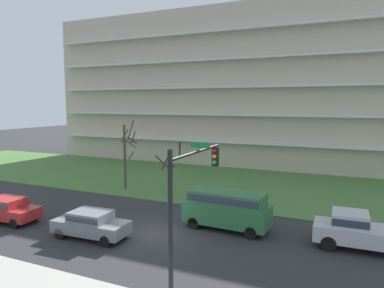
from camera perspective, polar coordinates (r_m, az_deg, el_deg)
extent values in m
plane|color=#2D2D30|center=(21.66, -6.39, -14.20)|extent=(160.00, 160.00, 0.00)
cube|color=#477238|center=(33.95, 5.69, -6.40)|extent=(80.00, 16.00, 0.08)
cube|color=beige|center=(46.12, 11.17, 8.80)|extent=(54.42, 10.99, 19.02)
cube|color=silver|center=(40.57, 9.09, 0.18)|extent=(52.24, 0.90, 0.24)
cube|color=silver|center=(40.34, 9.18, 4.66)|extent=(52.24, 0.90, 0.24)
cube|color=silver|center=(40.35, 9.26, 9.16)|extent=(52.24, 0.90, 0.24)
cube|color=silver|center=(40.62, 9.35, 13.63)|extent=(52.24, 0.90, 0.24)
cube|color=silver|center=(41.13, 9.44, 18.02)|extent=(52.24, 0.90, 0.24)
cylinder|color=brown|center=(31.83, -10.82, -2.11)|extent=(0.22, 0.22, 5.80)
cylinder|color=brown|center=(31.81, -9.88, 2.25)|extent=(1.17, 0.80, 1.79)
cylinder|color=brown|center=(31.24, -9.69, 0.67)|extent=(0.18, 1.58, 0.81)
cylinder|color=brown|center=(32.01, -9.83, -1.89)|extent=(1.04, 0.81, 0.82)
cylinder|color=brown|center=(31.11, -10.17, 0.24)|extent=(0.58, 1.35, 1.04)
cylinder|color=brown|center=(31.93, -10.82, 1.33)|extent=(0.71, 0.42, 1.24)
cylinder|color=brown|center=(31.78, -9.48, 1.10)|extent=(1.26, 1.22, 1.26)
cylinder|color=#423023|center=(29.26, -3.66, -5.02)|extent=(0.28, 0.28, 3.54)
cylinder|color=#423023|center=(28.92, -2.00, -0.87)|extent=(0.94, 1.65, 1.45)
cylinder|color=#423023|center=(29.27, -3.17, -3.91)|extent=(0.59, 0.50, 0.66)
cylinder|color=#423023|center=(28.36, -4.52, -3.27)|extent=(1.74, 0.20, 1.38)
cylinder|color=#423023|center=(29.38, -4.29, -2.91)|extent=(0.42, 0.98, 1.25)
cube|color=#2D6B3D|center=(22.02, 5.63, -11.12)|extent=(5.30, 2.27, 1.25)
cube|color=#2D6B3D|center=(21.73, 5.66, -8.60)|extent=(4.69, 2.08, 0.75)
cube|color=#2D3847|center=(21.73, 5.66, -8.60)|extent=(4.60, 2.12, 0.41)
cylinder|color=black|center=(22.15, 0.25, -12.68)|extent=(0.73, 0.26, 0.72)
cylinder|color=black|center=(23.67, 2.23, -11.40)|extent=(0.73, 0.26, 0.72)
cylinder|color=black|center=(20.86, 9.49, -14.02)|extent=(0.73, 0.26, 0.72)
cylinder|color=black|center=(22.47, 10.90, -12.52)|extent=(0.73, 0.26, 0.72)
cube|color=#B22828|center=(26.29, -27.82, -9.63)|extent=(4.48, 2.01, 0.70)
cube|color=#B22828|center=(26.12, -27.90, -8.31)|extent=(2.28, 1.76, 0.55)
cube|color=#2D3847|center=(26.12, -27.90, -8.31)|extent=(2.24, 1.79, 0.30)
cylinder|color=black|center=(25.79, -24.15, -10.55)|extent=(0.65, 0.25, 0.64)
cylinder|color=black|center=(24.77, -26.79, -11.39)|extent=(0.65, 0.25, 0.64)
cylinder|color=black|center=(28.01, -28.65, -9.44)|extent=(0.65, 0.25, 0.64)
cube|color=slate|center=(21.48, -16.03, -12.70)|extent=(4.47, 1.98, 0.70)
cube|color=slate|center=(21.28, -16.08, -11.11)|extent=(2.27, 1.75, 0.55)
cube|color=#2D3847|center=(21.28, -16.08, -11.11)|extent=(2.22, 1.78, 0.30)
cylinder|color=black|center=(21.35, -11.29, -13.68)|extent=(0.65, 0.25, 0.64)
cylinder|color=black|center=(20.14, -13.81, -15.03)|extent=(0.65, 0.25, 0.64)
cylinder|color=black|center=(23.09, -17.88, -12.30)|extent=(0.65, 0.25, 0.64)
cylinder|color=black|center=(21.97, -20.57, -13.40)|extent=(0.65, 0.25, 0.64)
cube|color=#B7BABF|center=(21.12, 26.62, -13.06)|extent=(5.43, 2.09, 0.85)
cube|color=#B7BABF|center=(20.83, 24.22, -10.96)|extent=(1.83, 1.87, 0.70)
cube|color=#2D3847|center=(20.83, 24.22, -10.96)|extent=(1.80, 1.91, 0.38)
cylinder|color=black|center=(20.37, 21.22, -14.80)|extent=(0.80, 0.23, 0.80)
cylinder|color=black|center=(22.04, 21.38, -13.14)|extent=(0.80, 0.23, 0.80)
cylinder|color=black|center=(13.07, -3.49, -14.21)|extent=(0.18, 0.18, 6.09)
cylinder|color=black|center=(14.58, 0.89, -1.25)|extent=(0.12, 4.92, 0.12)
cube|color=black|center=(16.64, 3.80, -2.02)|extent=(0.28, 0.28, 0.90)
sphere|color=red|center=(16.45, 3.63, -1.06)|extent=(0.20, 0.20, 0.20)
sphere|color=#F2A519|center=(16.49, 3.62, -2.02)|extent=(0.20, 0.20, 0.20)
sphere|color=green|center=(16.54, 3.62, -2.98)|extent=(0.20, 0.20, 0.20)
cube|color=#197238|center=(14.77, 1.26, -0.17)|extent=(0.90, 0.04, 0.24)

